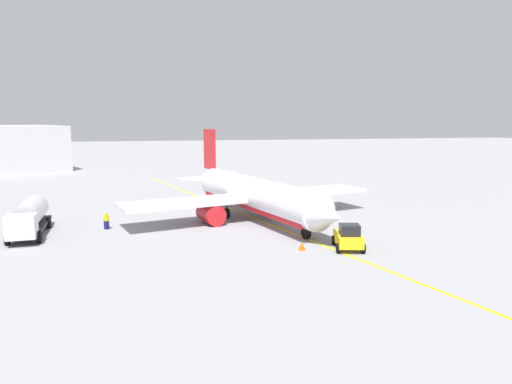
# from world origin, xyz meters

# --- Properties ---
(ground_plane) EXTENTS (400.00, 400.00, 0.00)m
(ground_plane) POSITION_xyz_m (0.00, 0.00, 0.00)
(ground_plane) COLOR #939399
(airplane) EXTENTS (29.86, 28.83, 9.52)m
(airplane) POSITION_xyz_m (-0.49, -0.13, 2.58)
(airplane) COLOR white
(airplane) RESTS_ON ground
(fuel_tanker) EXTENTS (9.94, 3.25, 3.15)m
(fuel_tanker) POSITION_xyz_m (2.11, -22.22, 1.72)
(fuel_tanker) COLOR #2D2D33
(fuel_tanker) RESTS_ON ground
(pushback_tug) EXTENTS (3.99, 3.08, 2.20)m
(pushback_tug) POSITION_xyz_m (13.35, 4.81, 1.01)
(pushback_tug) COLOR yellow
(pushback_tug) RESTS_ON ground
(refueling_worker) EXTENTS (0.63, 0.61, 1.71)m
(refueling_worker) POSITION_xyz_m (1.20, -15.45, 0.82)
(refueling_worker) COLOR navy
(refueling_worker) RESTS_ON ground
(safety_cone_nose) EXTENTS (0.62, 0.62, 0.69)m
(safety_cone_nose) POSITION_xyz_m (12.73, 0.96, 0.35)
(safety_cone_nose) COLOR #F2590F
(safety_cone_nose) RESTS_ON ground
(distant_hangar) EXTENTS (30.59, 26.56, 9.48)m
(distant_hangar) POSITION_xyz_m (-63.67, -40.01, 4.73)
(distant_hangar) COLOR silver
(distant_hangar) RESTS_ON ground
(taxi_line_marking) EXTENTS (81.94, 22.52, 0.01)m
(taxi_line_marking) POSITION_xyz_m (0.00, 0.00, 0.01)
(taxi_line_marking) COLOR yellow
(taxi_line_marking) RESTS_ON ground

